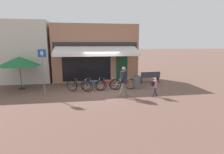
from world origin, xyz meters
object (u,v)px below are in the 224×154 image
Objects in this scene: bicycle_silver at (123,84)px; pedestrian_adult at (124,79)px; bicycle_red at (107,84)px; parking_sign at (43,68)px; pedestrian_child at (155,85)px; litter_bin at (137,82)px; cafe_parasol at (19,61)px; park_bench at (150,77)px; bicycle_blue at (94,85)px; bicycle_black at (80,86)px.

pedestrian_adult reaches higher than bicycle_silver.
bicycle_red is 4.09m from parking_sign.
pedestrian_child is 1.98m from litter_bin.
pedestrian_adult is at bearing -76.34° from bicycle_red.
litter_bin is 7.96m from cafe_parasol.
park_bench reaches higher than bicycle_red.
pedestrian_adult is 1.08× the size of park_bench.
bicycle_blue is at bearing 176.06° from bicycle_silver.
parking_sign is (-5.86, -0.73, 1.20)m from litter_bin.
parking_sign is at bearing 166.05° from pedestrian_child.
pedestrian_adult is at bearing -134.07° from park_bench.
litter_bin is (3.83, 0.16, 0.10)m from bicycle_black.
pedestrian_adult is 4.70m from parking_sign.
park_bench is (7.43, 2.40, -1.22)m from parking_sign.
pedestrian_child is at bearing -20.21° from cafe_parasol.
pedestrian_child is at bearing -10.44° from parking_sign.
bicycle_red is 2.05m from litter_bin.
park_bench is (1.57, 1.67, -0.03)m from litter_bin.
bicycle_blue is at bearing 169.92° from bicycle_red.
park_bench is (1.08, 3.57, -0.24)m from pedestrian_child.
bicycle_black is 1.01× the size of bicycle_blue.
bicycle_silver reaches higher than bicycle_blue.
litter_bin reaches higher than park_bench.
bicycle_red is 0.63× the size of cafe_parasol.
bicycle_red is 3.18m from pedestrian_child.
pedestrian_child reaches higher than litter_bin.
cafe_parasol reaches higher than bicycle_silver.
cafe_parasol is at bearing 167.47° from bicycle_silver.
pedestrian_adult reaches higher than bicycle_blue.
bicycle_red is at bearing 9.69° from bicycle_blue.
parking_sign reaches higher than pedestrian_adult.
parking_sign reaches higher than litter_bin.
bicycle_black is 0.90m from bicycle_blue.
bicycle_black is 3.84m from litter_bin.
bicycle_black is 1.79m from bicycle_red.
bicycle_silver is at bearing -17.21° from bicycle_red.
cafe_parasol is (-1.89, 1.87, 0.21)m from parking_sign.
bicycle_blue is at bearing -13.82° from cafe_parasol.
park_bench is at bearing 17.92° from parking_sign.
parking_sign is (-2.03, -0.57, 1.30)m from bicycle_black.
bicycle_blue is 1.04× the size of park_bench.
bicycle_red is at bearing 139.94° from pedestrian_child.
bicycle_blue is 0.96× the size of bicycle_silver.
pedestrian_adult is at bearing -103.43° from bicycle_silver.
bicycle_silver is at bearing -173.29° from litter_bin.
litter_bin is at bearing -136.28° from park_bench.
pedestrian_adult is (-0.30, -1.50, 0.67)m from bicycle_silver.
bicycle_silver is at bearing 23.15° from bicycle_black.
bicycle_black is at bearing 154.54° from pedestrian_child.
pedestrian_child is (2.54, -1.88, 0.32)m from bicycle_red.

